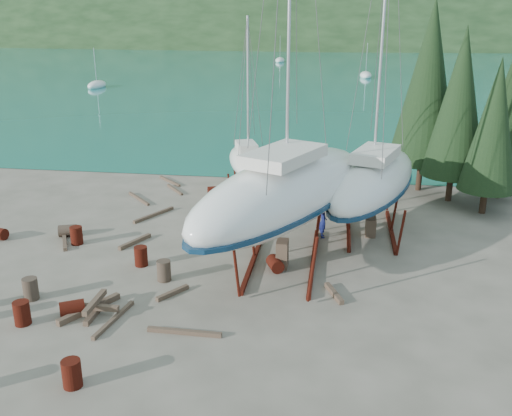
# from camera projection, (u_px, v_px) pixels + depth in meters

# --- Properties ---
(ground) EXTENTS (600.00, 600.00, 0.00)m
(ground) POSITION_uv_depth(u_px,v_px,m) (193.00, 274.00, 24.37)
(ground) COLOR #5C5549
(ground) RESTS_ON ground
(bay_water) EXTENTS (700.00, 700.00, 0.00)m
(bay_water) POSITION_uv_depth(u_px,v_px,m) (333.00, 32.00, 319.11)
(bay_water) COLOR #197F7E
(bay_water) RESTS_ON ground
(far_hill) EXTENTS (800.00, 360.00, 110.00)m
(far_hill) POSITION_uv_depth(u_px,v_px,m) (333.00, 32.00, 323.79)
(far_hill) COLOR black
(far_hill) RESTS_ON ground
(far_house_left) EXTENTS (6.60, 5.60, 5.60)m
(far_house_left) POSITION_uv_depth(u_px,v_px,m) (162.00, 35.00, 209.45)
(far_house_left) COLOR beige
(far_house_left) RESTS_ON ground
(far_house_center) EXTENTS (6.60, 5.60, 5.60)m
(far_house_center) POSITION_uv_depth(u_px,v_px,m) (270.00, 35.00, 203.95)
(far_house_center) COLOR beige
(far_house_center) RESTS_ON ground
(far_house_right) EXTENTS (6.60, 5.60, 5.60)m
(far_house_right) POSITION_uv_depth(u_px,v_px,m) (414.00, 36.00, 197.08)
(far_house_right) COLOR beige
(far_house_right) RESTS_ON ground
(cypress_near_right) EXTENTS (3.60, 3.60, 10.00)m
(cypress_near_right) POSITION_uv_depth(u_px,v_px,m) (459.00, 103.00, 32.00)
(cypress_near_right) COLOR black
(cypress_near_right) RESTS_ON ground
(cypress_mid_right) EXTENTS (3.06, 3.06, 8.50)m
(cypress_mid_right) POSITION_uv_depth(u_px,v_px,m) (494.00, 125.00, 30.21)
(cypress_mid_right) COLOR black
(cypress_mid_right) RESTS_ON ground
(cypress_back_left) EXTENTS (4.14, 4.14, 11.50)m
(cypress_back_left) POSITION_uv_depth(u_px,v_px,m) (428.00, 82.00, 33.80)
(cypress_back_left) COLOR black
(cypress_back_left) RESTS_ON ground
(cypress_far_right) EXTENTS (3.24, 3.24, 9.00)m
(cypress_far_right) POSITION_uv_depth(u_px,v_px,m) (509.00, 111.00, 32.72)
(cypress_far_right) COLOR black
(cypress_far_right) RESTS_ON ground
(moored_boat_left) EXTENTS (2.00, 5.00, 6.05)m
(moored_boat_left) POSITION_uv_depth(u_px,v_px,m) (97.00, 85.00, 84.51)
(moored_boat_left) COLOR white
(moored_boat_left) RESTS_ON ground
(moored_boat_mid) EXTENTS (2.00, 5.00, 6.05)m
(moored_boat_mid) POSITION_uv_depth(u_px,v_px,m) (366.00, 75.00, 97.73)
(moored_boat_mid) COLOR white
(moored_boat_mid) RESTS_ON ground
(moored_boat_far) EXTENTS (2.00, 5.00, 6.05)m
(moored_boat_far) POSITION_uv_depth(u_px,v_px,m) (280.00, 60.00, 128.27)
(moored_boat_far) COLOR white
(moored_boat_far) RESTS_ON ground
(large_sailboat_near) EXTENTS (8.89, 13.42, 20.50)m
(large_sailboat_near) POSITION_uv_depth(u_px,v_px,m) (285.00, 191.00, 24.57)
(large_sailboat_near) COLOR white
(large_sailboat_near) RESTS_ON ground
(large_sailboat_far) EXTENTS (6.23, 10.96, 16.66)m
(large_sailboat_far) POSITION_uv_depth(u_px,v_px,m) (373.00, 181.00, 28.17)
(large_sailboat_far) COLOR white
(large_sailboat_far) RESTS_ON ground
(small_sailboat_shore) EXTENTS (4.12, 6.82, 10.43)m
(small_sailboat_shore) POSITION_uv_depth(u_px,v_px,m) (247.00, 162.00, 35.79)
(small_sailboat_shore) COLOR white
(small_sailboat_shore) RESTS_ON ground
(worker) EXTENTS (0.50, 0.66, 1.64)m
(worker) POSITION_uv_depth(u_px,v_px,m) (323.00, 221.00, 28.13)
(worker) COLOR #11174C
(worker) RESTS_ON ground
(drum_4) EXTENTS (1.03, 0.85, 0.58)m
(drum_4) POSITION_uv_depth(u_px,v_px,m) (215.00, 191.00, 34.74)
(drum_4) COLOR #5D1710
(drum_4) RESTS_ON ground
(drum_5) EXTENTS (0.58, 0.58, 0.88)m
(drum_5) POSITION_uv_depth(u_px,v_px,m) (164.00, 271.00, 23.66)
(drum_5) COLOR #2D2823
(drum_5) RESTS_ON ground
(drum_6) EXTENTS (0.89, 1.04, 0.58)m
(drum_6) POSITION_uv_depth(u_px,v_px,m) (275.00, 264.00, 24.66)
(drum_6) COLOR #5D1710
(drum_6) RESTS_ON ground
(drum_7) EXTENTS (0.58, 0.58, 0.88)m
(drum_7) POSITION_uv_depth(u_px,v_px,m) (72.00, 373.00, 16.92)
(drum_7) COLOR #5D1710
(drum_7) RESTS_ON ground
(drum_8) EXTENTS (0.58, 0.58, 0.88)m
(drum_8) POSITION_uv_depth(u_px,v_px,m) (76.00, 235.00, 27.40)
(drum_8) COLOR #5D1710
(drum_8) RESTS_ON ground
(drum_10) EXTENTS (0.58, 0.58, 0.88)m
(drum_10) POSITION_uv_depth(u_px,v_px,m) (22.00, 313.00, 20.32)
(drum_10) COLOR #5D1710
(drum_10) RESTS_ON ground
(drum_11) EXTENTS (0.94, 1.05, 0.58)m
(drum_11) POSITION_uv_depth(u_px,v_px,m) (210.00, 201.00, 32.84)
(drum_11) COLOR #2D2823
(drum_11) RESTS_ON ground
(drum_12) EXTENTS (1.05, 0.94, 0.58)m
(drum_12) POSITION_uv_depth(u_px,v_px,m) (72.00, 308.00, 20.96)
(drum_12) COLOR #5D1710
(drum_12) RESTS_ON ground
(drum_14) EXTENTS (0.58, 0.58, 0.88)m
(drum_14) POSITION_uv_depth(u_px,v_px,m) (141.00, 256.00, 25.06)
(drum_14) COLOR #5D1710
(drum_14) RESTS_ON ground
(drum_15) EXTENTS (1.02, 0.84, 0.58)m
(drum_15) POSITION_uv_depth(u_px,v_px,m) (68.00, 230.00, 28.44)
(drum_15) COLOR #2D2823
(drum_15) RESTS_ON ground
(drum_16) EXTENTS (0.58, 0.58, 0.88)m
(drum_16) POSITION_uv_depth(u_px,v_px,m) (31.00, 289.00, 22.10)
(drum_16) COLOR #2D2823
(drum_16) RESTS_ON ground
(timber_0) EXTENTS (1.53, 1.92, 0.14)m
(timber_0) POSITION_uv_depth(u_px,v_px,m) (175.00, 189.00, 35.76)
(timber_0) COLOR brown
(timber_0) RESTS_ON ground
(timber_1) EXTENTS (0.80, 1.58, 0.19)m
(timber_1) POSITION_uv_depth(u_px,v_px,m) (334.00, 293.00, 22.49)
(timber_1) COLOR brown
(timber_1) RESTS_ON ground
(timber_3) EXTENTS (0.58, 2.71, 0.15)m
(timber_3) POSITION_uv_depth(u_px,v_px,m) (114.00, 319.00, 20.61)
(timber_3) COLOR brown
(timber_3) RESTS_ON ground
(timber_4) EXTENTS (1.16, 2.02, 0.17)m
(timber_4) POSITION_uv_depth(u_px,v_px,m) (65.00, 241.00, 27.62)
(timber_4) COLOR brown
(timber_4) RESTS_ON ground
(timber_5) EXTENTS (2.66, 0.21, 0.16)m
(timber_5) POSITION_uv_depth(u_px,v_px,m) (184.00, 332.00, 19.79)
(timber_5) COLOR brown
(timber_5) RESTS_ON ground
(timber_6) EXTENTS (0.74, 1.82, 0.19)m
(timber_6) POSITION_uv_depth(u_px,v_px,m) (258.00, 202.00, 33.33)
(timber_6) COLOR brown
(timber_6) RESTS_ON ground
(timber_7) EXTENTS (1.02, 1.38, 0.17)m
(timber_7) POSITION_uv_depth(u_px,v_px,m) (173.00, 293.00, 22.54)
(timber_7) COLOR brown
(timber_7) RESTS_ON ground
(timber_8) EXTENTS (1.03, 1.96, 0.19)m
(timber_8) POSITION_uv_depth(u_px,v_px,m) (135.00, 242.00, 27.56)
(timber_8) COLOR brown
(timber_8) RESTS_ON ground
(timber_9) EXTENTS (1.95, 1.98, 0.15)m
(timber_9) POSITION_uv_depth(u_px,v_px,m) (170.00, 181.00, 37.53)
(timber_9) COLOR brown
(timber_9) RESTS_ON ground
(timber_10) EXTENTS (1.51, 2.67, 0.16)m
(timber_10) POSITION_uv_depth(u_px,v_px,m) (154.00, 215.00, 31.26)
(timber_10) COLOR brown
(timber_10) RESTS_ON ground
(timber_15) EXTENTS (1.99, 2.16, 0.15)m
(timber_15) POSITION_uv_depth(u_px,v_px,m) (139.00, 199.00, 34.02)
(timber_15) COLOR brown
(timber_15) RESTS_ON ground
(timber_16) EXTENTS (1.55, 2.47, 0.23)m
(timber_16) POSITION_uv_depth(u_px,v_px,m) (89.00, 309.00, 21.27)
(timber_16) COLOR brown
(timber_16) RESTS_ON ground
(timber_pile_fore) EXTENTS (1.80, 1.80, 0.60)m
(timber_pile_fore) POSITION_uv_depth(u_px,v_px,m) (95.00, 307.00, 21.02)
(timber_pile_fore) COLOR brown
(timber_pile_fore) RESTS_ON ground
(timber_pile_aft) EXTENTS (1.80, 1.80, 0.60)m
(timber_pile_aft) POSITION_uv_depth(u_px,v_px,m) (231.00, 221.00, 29.69)
(timber_pile_aft) COLOR brown
(timber_pile_aft) RESTS_ON ground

